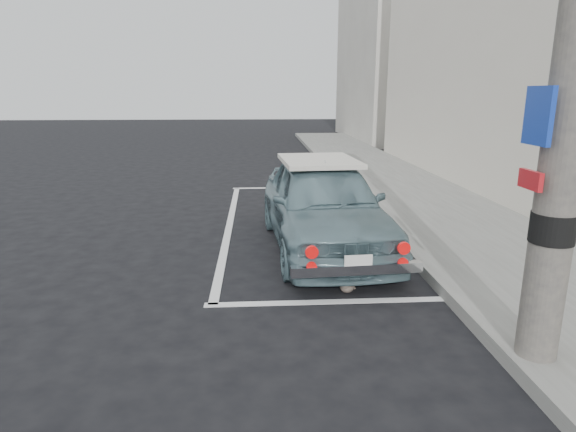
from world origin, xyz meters
name	(u,v)px	position (x,y,z in m)	size (l,w,h in m)	color
ground	(288,286)	(0.00, 0.00, 0.00)	(80.00, 80.00, 0.00)	black
sidewalk	(468,232)	(3.20, 2.00, 0.07)	(2.80, 40.00, 0.15)	slate
building_far	(386,60)	(6.35, 20.00, 4.00)	(3.50, 10.00, 8.00)	#B3ADA3
pline_rear	(333,302)	(0.50, -0.50, 0.00)	(3.00, 0.12, 0.01)	silver
pline_front	(291,188)	(0.50, 6.50, 0.00)	(3.00, 0.12, 0.01)	silver
pline_side	(230,225)	(-0.90, 3.00, 0.00)	(0.12, 7.00, 0.01)	silver
retro_coupe	(323,204)	(0.65, 1.56, 0.71)	(1.92, 4.21, 1.40)	slate
cat	(347,284)	(0.71, -0.22, 0.10)	(0.28, 0.39, 0.23)	#695E50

